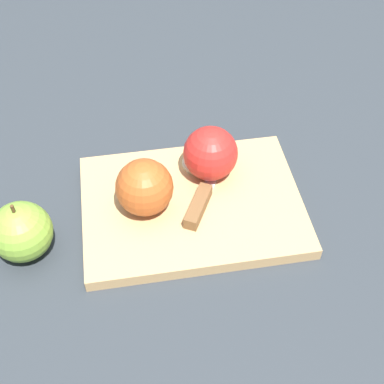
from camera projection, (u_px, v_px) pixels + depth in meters
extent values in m
plane|color=#282D33|center=(192.00, 210.00, 0.81)|extent=(4.00, 4.00, 0.00)
cube|color=tan|center=(192.00, 205.00, 0.81)|extent=(0.36, 0.29, 0.02)
sphere|color=#AD4C1E|center=(144.00, 187.00, 0.76)|extent=(0.08, 0.08, 0.08)
cylinder|color=beige|center=(149.00, 189.00, 0.76)|extent=(0.04, 0.07, 0.08)
sphere|color=red|center=(210.00, 153.00, 0.81)|extent=(0.08, 0.08, 0.08)
cylinder|color=beige|center=(210.00, 150.00, 0.81)|extent=(0.08, 0.01, 0.08)
cube|color=silver|center=(214.00, 173.00, 0.83)|extent=(0.04, 0.08, 0.00)
cube|color=brown|center=(198.00, 206.00, 0.78)|extent=(0.04, 0.08, 0.02)
cylinder|color=beige|center=(197.00, 163.00, 0.85)|extent=(0.05, 0.05, 0.01)
sphere|color=olive|center=(22.00, 232.00, 0.73)|extent=(0.09, 0.09, 0.09)
cylinder|color=#4C3319|center=(13.00, 209.00, 0.69)|extent=(0.01, 0.01, 0.01)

